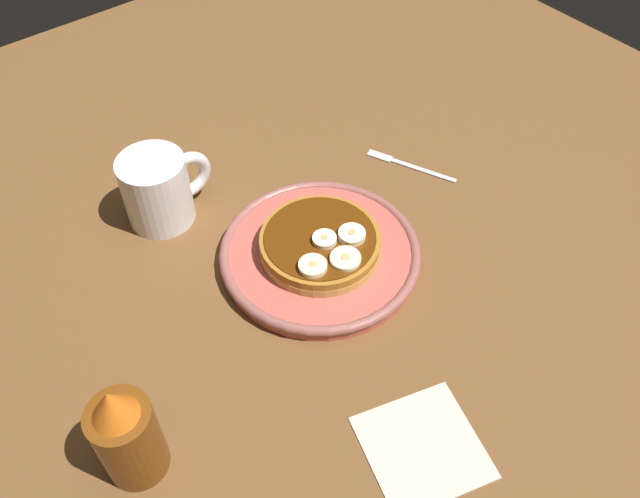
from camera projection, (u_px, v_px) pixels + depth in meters
The scene contains 11 objects.
ground_plane at pixel (320, 268), 81.35cm from camera, with size 140.00×140.00×3.00cm, color brown.
plate at pixel (320, 254), 79.35cm from camera, with size 24.08×24.08×2.15cm.
pancake_stack at pixel (319, 241), 78.26cm from camera, with size 14.39×14.34×2.39cm.
banana_slice_0 at pixel (322, 241), 76.31cm from camera, with size 2.86×2.86×0.85cm.
banana_slice_1 at pixel (352, 235), 76.79cm from camera, with size 3.21×3.21×1.06cm.
banana_slice_2 at pixel (343, 261), 74.41cm from camera, with size 3.56×3.56×0.77cm.
banana_slice_3 at pixel (313, 266), 73.77cm from camera, with size 3.26×3.26×0.94cm.
coffee_mug at pixel (159, 188), 81.65cm from camera, with size 11.89×8.35×9.22cm.
napkin at pixel (423, 447), 64.34cm from camera, with size 11.00×11.00×0.30cm, color beige.
fork at pixel (406, 164), 91.33cm from camera, with size 6.16×12.28×0.50cm.
syrup_bottle at pixel (126, 435), 59.10cm from camera, with size 5.92×5.92×13.19cm.
Camera 1 is at (-32.36, -40.54, 61.21)cm, focal length 37.23 mm.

